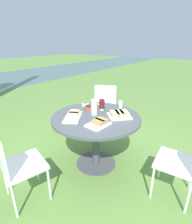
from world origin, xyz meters
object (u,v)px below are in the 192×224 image
(water_pitcher, at_px, (94,107))
(wine_glass, at_px, (102,102))
(chair_far_back, at_px, (185,159))
(chair_near_right, at_px, (15,162))
(chair_near_left, at_px, (105,104))
(dining_table, at_px, (96,125))
(handbag, at_px, (63,125))

(water_pitcher, distance_m, wine_glass, 0.20)
(chair_far_back, height_order, wine_glass, wine_glass)
(chair_near_right, xyz_separation_m, chair_far_back, (1.11, -1.44, 0.00))
(wine_glass, bearing_deg, chair_near_left, 30.48)
(chair_near_left, distance_m, wine_glass, 1.04)
(dining_table, relative_size, handbag, 3.27)
(chair_near_right, relative_size, handbag, 2.42)
(wine_glass, bearing_deg, dining_table, -165.14)
(chair_near_right, bearing_deg, water_pitcher, -13.05)
(chair_near_right, height_order, wine_glass, wine_glass)
(dining_table, distance_m, chair_near_right, 1.09)
(water_pitcher, xyz_separation_m, handbag, (0.43, 1.12, -0.75))
(wine_glass, distance_m, handbag, 1.37)
(chair_near_left, relative_size, water_pitcher, 4.16)
(chair_near_right, bearing_deg, wine_glass, -10.82)
(dining_table, xyz_separation_m, chair_far_back, (0.07, -1.14, -0.11))
(chair_near_left, height_order, chair_near_right, same)
(chair_near_right, distance_m, wine_glass, 1.34)
(dining_table, relative_size, wine_glass, 7.29)
(water_pitcher, bearing_deg, chair_near_left, 25.77)
(chair_near_left, distance_m, water_pitcher, 1.21)
(chair_near_left, bearing_deg, water_pitcher, -154.23)
(chair_near_right, bearing_deg, dining_table, -16.36)
(wine_glass, bearing_deg, handbag, 78.00)
(dining_table, bearing_deg, chair_near_right, 163.64)
(dining_table, bearing_deg, handbag, 68.24)
(chair_far_back, relative_size, water_pitcher, 4.16)
(dining_table, xyz_separation_m, chair_near_left, (1.07, 0.56, -0.11))
(water_pitcher, xyz_separation_m, wine_glass, (0.20, 0.01, 0.01))
(chair_far_back, distance_m, water_pitcher, 1.25)
(chair_near_right, distance_m, chair_far_back, 1.82)
(chair_far_back, xyz_separation_m, handbag, (0.40, 2.31, -0.40))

